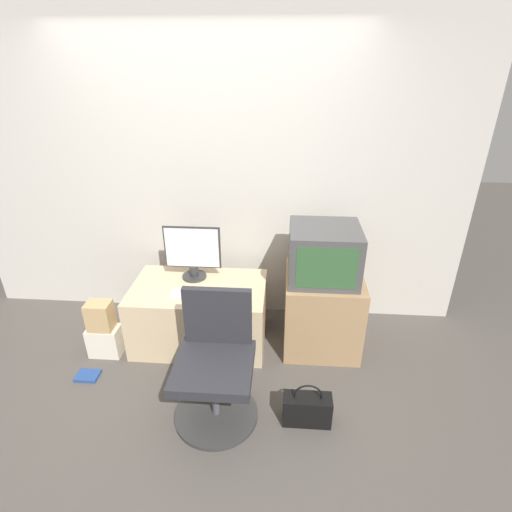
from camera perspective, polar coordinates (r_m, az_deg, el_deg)
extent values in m
plane|color=#4C4742|center=(3.05, -9.49, -20.97)|extent=(12.00, 12.00, 0.00)
cube|color=beige|center=(3.49, -6.25, 10.99)|extent=(4.40, 0.05, 2.60)
cube|color=#CCB289|center=(3.47, -7.97, -8.13)|extent=(1.10, 0.67, 0.54)
cube|color=#A37F56|center=(3.42, 9.37, -7.60)|extent=(0.62, 0.63, 0.66)
cylinder|color=#2D2D2D|center=(3.46, -8.78, -2.86)|extent=(0.20, 0.20, 0.02)
cylinder|color=#2D2D2D|center=(3.43, -8.85, -2.05)|extent=(0.07, 0.07, 0.09)
cube|color=#2D2D2D|center=(3.34, -9.08, 1.24)|extent=(0.47, 0.01, 0.37)
cube|color=silver|center=(3.33, -9.10, 1.19)|extent=(0.44, 0.02, 0.34)
cube|color=white|center=(3.22, -9.19, -5.37)|extent=(0.32, 0.11, 0.01)
ellipsoid|color=silver|center=(3.15, -5.03, -5.67)|extent=(0.06, 0.04, 0.03)
cube|color=#474747|center=(3.13, 9.67, 0.40)|extent=(0.54, 0.50, 0.42)
cube|color=#335B33|center=(2.92, 10.04, -1.72)|extent=(0.44, 0.01, 0.33)
cylinder|color=#333333|center=(2.99, -5.66, -21.54)|extent=(0.57, 0.57, 0.03)
cylinder|color=#4C4C51|center=(2.84, -5.85, -18.85)|extent=(0.05, 0.05, 0.37)
cube|color=#28282D|center=(2.69, -6.08, -15.56)|extent=(0.51, 0.51, 0.07)
cube|color=#28282D|center=(2.71, -5.51, -8.49)|extent=(0.46, 0.05, 0.42)
cube|color=beige|center=(3.59, -20.73, -11.26)|extent=(0.26, 0.16, 0.26)
cube|color=tan|center=(3.45, -21.40, -7.98)|extent=(0.19, 0.15, 0.24)
cube|color=black|center=(2.89, 7.30, -20.91)|extent=(0.32, 0.13, 0.22)
torus|color=black|center=(2.80, 7.46, -19.21)|extent=(0.19, 0.01, 0.19)
cube|color=navy|center=(3.49, -22.90, -15.48)|extent=(0.17, 0.13, 0.02)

